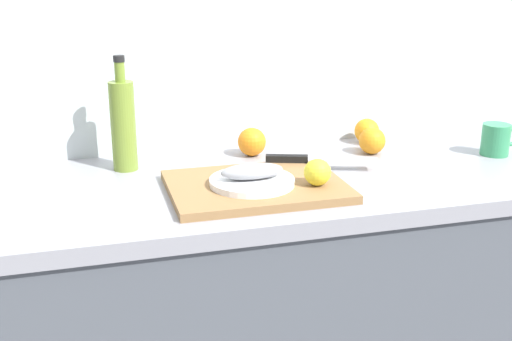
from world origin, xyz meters
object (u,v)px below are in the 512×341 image
at_px(olive_oil_bottle, 123,124).
at_px(fish_fillet, 252,171).
at_px(orange_0, 367,131).
at_px(lemon_0, 317,172).
at_px(coffee_mug_0, 497,139).
at_px(chef_knife, 307,159).
at_px(cutting_board, 256,186).
at_px(white_plate, 252,182).

bearing_deg(olive_oil_bottle, fish_fillet, -44.14).
relative_size(fish_fillet, orange_0, 2.02).
bearing_deg(lemon_0, fish_fillet, 163.18).
relative_size(olive_oil_bottle, coffee_mug_0, 2.52).
bearing_deg(orange_0, coffee_mug_0, -35.12).
bearing_deg(chef_knife, fish_fillet, -125.83).
height_order(fish_fillet, olive_oil_bottle, olive_oil_bottle).
distance_m(olive_oil_bottle, coffee_mug_0, 1.03).
bearing_deg(olive_oil_bottle, orange_0, 5.25).
distance_m(cutting_board, fish_fillet, 0.05).
relative_size(cutting_board, lemon_0, 6.45).
bearing_deg(white_plate, chef_knife, 35.66).
height_order(cutting_board, olive_oil_bottle, olive_oil_bottle).
height_order(white_plate, coffee_mug_0, coffee_mug_0).
bearing_deg(orange_0, cutting_board, -143.77).
distance_m(white_plate, coffee_mug_0, 0.75).
height_order(chef_knife, olive_oil_bottle, olive_oil_bottle).
bearing_deg(fish_fillet, coffee_mug_0, 9.12).
relative_size(lemon_0, orange_0, 0.86).
relative_size(white_plate, coffee_mug_0, 1.70).
distance_m(chef_knife, olive_oil_bottle, 0.48).
height_order(cutting_board, fish_fillet, fish_fillet).
bearing_deg(fish_fillet, chef_knife, 35.66).
xyz_separation_m(lemon_0, olive_oil_bottle, (-0.42, 0.31, 0.07)).
height_order(olive_oil_bottle, orange_0, olive_oil_bottle).
distance_m(cutting_board, olive_oil_bottle, 0.40).
relative_size(cutting_board, fish_fillet, 2.74).
xyz_separation_m(olive_oil_bottle, coffee_mug_0, (1.02, -0.14, -0.08)).
bearing_deg(orange_0, white_plate, -143.58).
bearing_deg(lemon_0, orange_0, 51.20).
distance_m(cutting_board, orange_0, 0.54).
distance_m(chef_knife, orange_0, 0.33).
bearing_deg(chef_knife, olive_oil_bottle, -177.41).
bearing_deg(fish_fillet, cutting_board, 42.10).
bearing_deg(coffee_mug_0, olive_oil_bottle, 171.94).
relative_size(cutting_board, coffee_mug_0, 3.50).
bearing_deg(olive_oil_bottle, lemon_0, -36.38).
bearing_deg(olive_oil_bottle, white_plate, -44.14).
relative_size(cutting_board, chef_knife, 1.45).
bearing_deg(white_plate, lemon_0, -16.82).
distance_m(lemon_0, orange_0, 0.48).
bearing_deg(cutting_board, olive_oil_bottle, 138.53).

